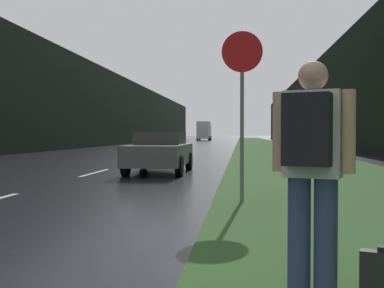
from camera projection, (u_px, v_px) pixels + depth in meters
The scene contains 10 objects.
grass_verge at pixel (270, 149), 40.79m from camera, with size 6.00×240.00×0.02m, color #2D5123.
lane_stripe_c at pixel (95, 173), 15.63m from camera, with size 0.12×3.00×0.01m, color silver.
lane_stripe_d at pixel (140, 161), 22.60m from camera, with size 0.12×3.00×0.01m, color silver.
lane_stripe_e at pixel (164, 154), 29.56m from camera, with size 0.12×3.00×0.01m, color silver.
treeline_far_side at pixel (103, 108), 52.41m from camera, with size 2.00×140.00×8.08m, color black.
treeline_near_side at pixel (323, 105), 50.04m from camera, with size 2.00×140.00×8.59m, color black.
stop_sign at pixel (242, 95), 8.83m from camera, with size 0.75×0.07×3.15m.
hitchhiker_with_backpack at pixel (312, 162), 3.69m from camera, with size 0.61×0.53×1.83m.
car_passing_near at pixel (160, 152), 15.66m from camera, with size 1.82×4.30×1.33m.
delivery_truck at pixel (204, 131), 89.73m from camera, with size 2.39×7.88×3.51m.
Camera 1 is at (4.72, -1.23, 1.27)m, focal length 45.00 mm.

